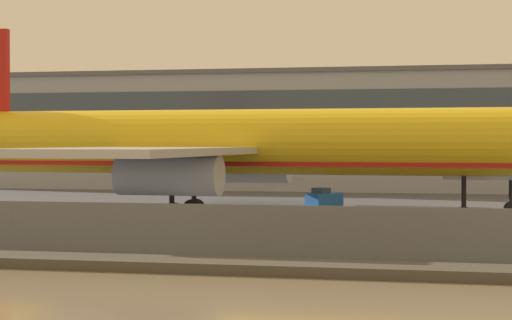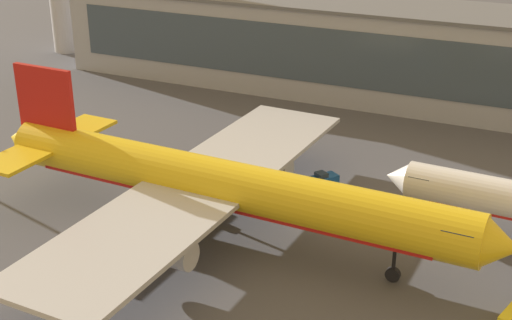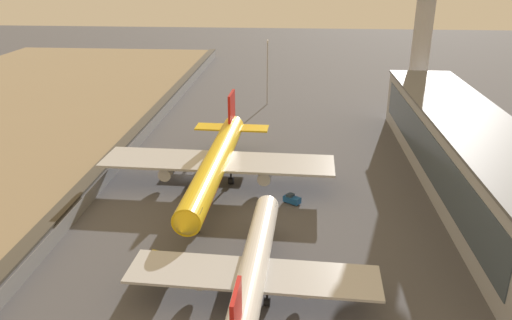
% 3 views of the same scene
% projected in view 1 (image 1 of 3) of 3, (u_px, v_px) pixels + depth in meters
% --- Properties ---
extents(ground_plane, '(500.00, 500.00, 0.00)m').
position_uv_depth(ground_plane, '(122.00, 227.00, 67.63)').
color(ground_plane, '#4C4C51').
extents(perimeter_fence, '(280.00, 0.10, 2.73)m').
position_uv_depth(perimeter_fence, '(13.00, 227.00, 52.02)').
color(perimeter_fence, slate).
rests_on(perimeter_fence, ground).
extents(cargo_jet_yellow, '(54.34, 46.92, 14.65)m').
position_uv_depth(cargo_jet_yellow, '(216.00, 145.00, 73.07)').
color(cargo_jet_yellow, yellow).
rests_on(cargo_jet_yellow, ground).
extents(baggage_tug, '(3.10, 3.55, 1.80)m').
position_uv_depth(baggage_tug, '(324.00, 199.00, 86.66)').
color(baggage_tug, '#19519E').
rests_on(baggage_tug, ground).
extents(terminal_building, '(92.57, 16.53, 14.24)m').
position_uv_depth(terminal_building, '(289.00, 130.00, 122.39)').
color(terminal_building, '#9EA3AD').
rests_on(terminal_building, ground).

